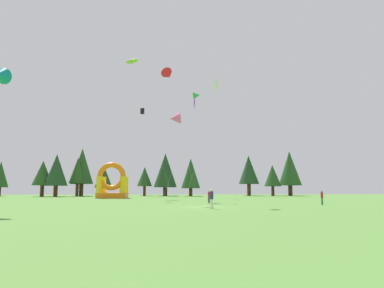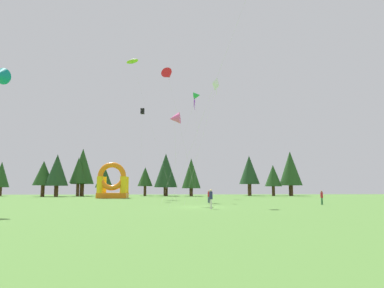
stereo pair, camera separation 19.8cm
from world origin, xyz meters
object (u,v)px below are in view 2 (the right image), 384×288
(kite_purple_diamond, at_px, (195,103))
(inflatable_yellow_castle, at_px, (112,185))
(kite_red_delta, at_px, (168,75))
(person_far_side, at_px, (209,195))
(person_left_edge, at_px, (211,197))
(kite_lime_parafoil, at_px, (132,62))
(kite_pink_delta, at_px, (175,118))
(kite_white_diamond, at_px, (217,86))
(kite_green_delta, at_px, (197,95))
(kite_black_box, at_px, (142,112))
(person_near_camera, at_px, (322,196))

(kite_purple_diamond, height_order, inflatable_yellow_castle, kite_purple_diamond)
(kite_red_delta, relative_size, kite_purple_diamond, 1.41)
(person_far_side, height_order, person_left_edge, person_left_edge)
(kite_red_delta, xyz_separation_m, kite_purple_diamond, (3.91, -4.57, -5.53))
(kite_red_delta, distance_m, person_far_side, 21.30)
(kite_red_delta, height_order, kite_lime_parafoil, kite_lime_parafoil)
(kite_red_delta, distance_m, kite_purple_diamond, 8.16)
(person_far_side, bearing_deg, kite_pink_delta, -152.78)
(kite_pink_delta, relative_size, kite_lime_parafoil, 0.39)
(kite_white_diamond, xyz_separation_m, kite_purple_diamond, (-1.77, 10.78, 0.52))
(kite_red_delta, height_order, kite_green_delta, kite_red_delta)
(kite_black_box, xyz_separation_m, kite_green_delta, (9.31, 13.12, 6.07))
(kite_green_delta, bearing_deg, kite_red_delta, -112.48)
(kite_purple_diamond, bearing_deg, kite_pink_delta, -107.80)
(person_near_camera, distance_m, inflatable_yellow_castle, 37.28)
(person_near_camera, bearing_deg, kite_pink_delta, -36.40)
(kite_green_delta, bearing_deg, person_far_side, -90.23)
(kite_green_delta, bearing_deg, kite_pink_delta, -99.42)
(person_near_camera, bearing_deg, kite_red_delta, -73.23)
(kite_black_box, distance_m, person_far_side, 18.09)
(kite_black_box, height_order, kite_red_delta, kite_red_delta)
(kite_green_delta, bearing_deg, inflatable_yellow_castle, -171.01)
(person_near_camera, bearing_deg, kite_black_box, -67.66)
(kite_pink_delta, relative_size, person_left_edge, 5.83)
(person_far_side, distance_m, inflatable_yellow_castle, 25.08)
(kite_pink_delta, height_order, inflatable_yellow_castle, kite_pink_delta)
(person_far_side, relative_size, inflatable_yellow_castle, 0.25)
(kite_pink_delta, relative_size, inflatable_yellow_castle, 1.66)
(kite_red_delta, height_order, inflatable_yellow_castle, kite_red_delta)
(kite_purple_diamond, bearing_deg, inflatable_yellow_castle, 132.20)
(kite_green_delta, distance_m, person_far_side, 29.07)
(kite_pink_delta, bearing_deg, kite_green_delta, 80.58)
(kite_red_delta, bearing_deg, kite_white_diamond, -69.69)
(kite_pink_delta, xyz_separation_m, kite_lime_parafoil, (-8.14, 27.45, 16.52))
(kite_red_delta, distance_m, kite_lime_parafoil, 16.99)
(kite_black_box, bearing_deg, kite_red_delta, 0.63)
(kite_black_box, height_order, kite_white_diamond, kite_black_box)
(kite_lime_parafoil, bearing_deg, person_near_camera, -48.75)
(person_near_camera, xyz_separation_m, inflatable_yellow_castle, (-27.48, 25.16, 1.36))
(kite_green_delta, bearing_deg, kite_white_diamond, -89.47)
(kite_black_box, height_order, person_left_edge, kite_black_box)
(person_far_side, relative_size, person_near_camera, 0.99)
(inflatable_yellow_castle, bearing_deg, kite_lime_parafoil, 48.44)
(kite_pink_delta, bearing_deg, person_left_edge, -66.99)
(kite_black_box, height_order, person_far_side, kite_black_box)
(person_far_side, bearing_deg, kite_purple_diamond, 88.23)
(inflatable_yellow_castle, bearing_deg, kite_black_box, -60.70)
(kite_green_delta, height_order, inflatable_yellow_castle, kite_green_delta)
(kite_white_diamond, xyz_separation_m, kite_lime_parafoil, (-12.85, 29.07, 13.03))
(kite_purple_diamond, distance_m, kite_green_delta, 18.61)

